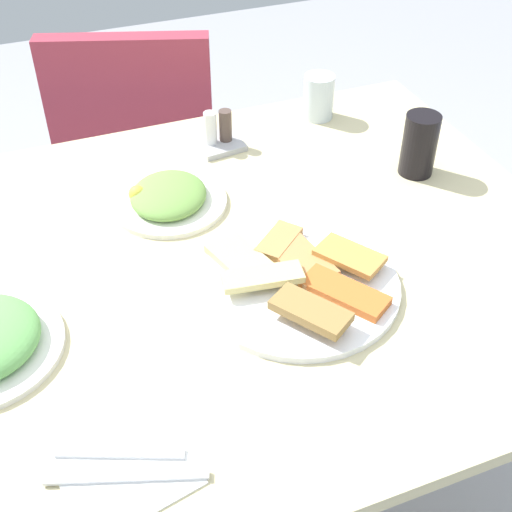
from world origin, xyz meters
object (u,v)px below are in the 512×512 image
Objects in this scene: dining_chair at (142,159)px; salad_plate_greens at (168,197)px; dining_table at (230,294)px; spoon at (120,453)px; soda_can at (419,145)px; condiment_caddy at (218,136)px; paper_napkin at (124,467)px; drinking_glass at (319,97)px; pide_platter at (299,281)px; fork at (127,477)px.

salad_plate_greens is at bearing -96.98° from dining_chair.
dining_table is 7.42× the size of spoon.
dining_chair reaches higher than dining_table.
soda_can reaches higher than dining_chair.
condiment_caddy is (0.35, 0.65, 0.02)m from spoon.
soda_can reaches higher than salad_plate_greens.
condiment_caddy reaches higher than paper_napkin.
soda_can reaches higher than condiment_caddy.
drinking_glass is (0.34, 0.39, 0.13)m from dining_table.
paper_napkin is at bearing -146.97° from soda_can.
paper_napkin reaches higher than dining_table.
salad_plate_greens reaches higher than paper_napkin.
salad_plate_greens is (-0.13, 0.29, 0.00)m from pide_platter.
dining_table is 0.21m from salad_plate_greens.
paper_napkin is at bearing -117.73° from condiment_caddy.
drinking_glass is (0.39, 0.20, 0.03)m from salad_plate_greens.
soda_can is at bearing -73.01° from drinking_glass.
soda_can is 0.62× the size of fork.
pide_platter is 0.39m from spoon.
fork is at bearing -117.11° from condiment_caddy.
salad_plate_greens is at bearing 68.49° from paper_napkin.
drinking_glass is at bearing 71.61° from spoon.
condiment_caddy is (-0.32, 0.23, -0.04)m from soda_can.
soda_can is 0.80m from spoon.
condiment_caddy is (0.02, 0.45, 0.01)m from pide_platter.
pide_platter is 0.41m from fork.
dining_chair is 2.80× the size of pide_platter.
salad_plate_greens is 1.07× the size of fork.
drinking_glass reaches higher than condiment_caddy.
condiment_caddy is at bearing 81.81° from fork.
paper_napkin is (-0.59, -0.71, -0.05)m from drinking_glass.
salad_plate_greens is at bearing 90.09° from spoon.
drinking_glass reaches higher than fork.
dining_chair is 1.19m from paper_napkin.
dining_table is at bearing -106.22° from condiment_caddy.
paper_napkin is (-0.33, -0.22, -0.01)m from pide_platter.
dining_chair is 1.20m from fork.
drinking_glass is 0.93m from paper_napkin.
pide_platter is 1.51× the size of salad_plate_greens.
fork is 0.77m from condiment_caddy.
soda_can reaches higher than fork.
fork is at bearing -145.92° from soda_can.
pide_platter is (0.08, -0.10, 0.09)m from dining_table.
dining_table is 0.16m from pide_platter.
fork is (-0.33, -0.24, -0.01)m from pide_platter.
spoon is at bearing -148.46° from pide_platter.
pide_platter is at bearing -118.35° from drinking_glass.
spoon is (-0.68, -0.42, -0.06)m from soda_can.
spoon reaches higher than dining_table.
pide_platter is at bearing -92.69° from condiment_caddy.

